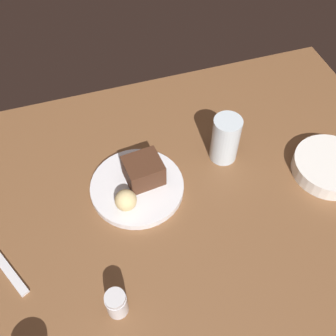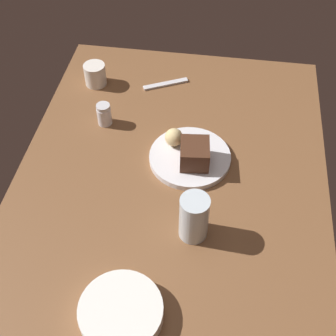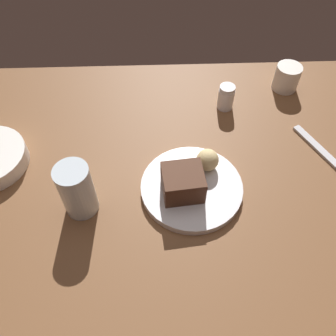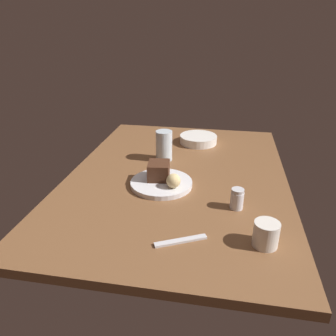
# 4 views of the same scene
# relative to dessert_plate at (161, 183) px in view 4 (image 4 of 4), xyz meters

# --- Properties ---
(dining_table) EXTENTS (1.20, 0.84, 0.03)m
(dining_table) POSITION_rel_dessert_plate_xyz_m (0.10, -0.04, -0.02)
(dining_table) COLOR brown
(dining_table) RESTS_ON ground
(dessert_plate) EXTENTS (0.23, 0.23, 0.02)m
(dessert_plate) POSITION_rel_dessert_plate_xyz_m (0.00, 0.00, 0.00)
(dessert_plate) COLOR silver
(dessert_plate) RESTS_ON dining_table
(chocolate_cake_slice) EXTENTS (0.09, 0.09, 0.06)m
(chocolate_cake_slice) POSITION_rel_dessert_plate_xyz_m (0.02, 0.01, 0.04)
(chocolate_cake_slice) COLOR #472819
(chocolate_cake_slice) RESTS_ON dessert_plate
(bread_roll) EXTENTS (0.05, 0.05, 0.05)m
(bread_roll) POSITION_rel_dessert_plate_xyz_m (-0.04, -0.05, 0.03)
(bread_roll) COLOR #DBC184
(bread_roll) RESTS_ON dessert_plate
(salt_shaker) EXTENTS (0.04, 0.04, 0.07)m
(salt_shaker) POSITION_rel_dessert_plate_xyz_m (-0.11, -0.27, 0.03)
(salt_shaker) COLOR silver
(salt_shaker) RESTS_ON dining_table
(water_glass) EXTENTS (0.07, 0.07, 0.13)m
(water_glass) POSITION_rel_dessert_plate_xyz_m (0.24, 0.04, 0.06)
(water_glass) COLOR silver
(water_glass) RESTS_ON dining_table
(side_bowl) EXTENTS (0.18, 0.18, 0.04)m
(side_bowl) POSITION_rel_dessert_plate_xyz_m (0.47, -0.09, 0.01)
(side_bowl) COLOR white
(side_bowl) RESTS_ON dining_table
(coffee_cup) EXTENTS (0.07, 0.07, 0.07)m
(coffee_cup) POSITION_rel_dessert_plate_xyz_m (-0.29, -0.34, 0.03)
(coffee_cup) COLOR silver
(coffee_cup) RESTS_ON dining_table
(dessert_spoon) EXTENTS (0.08, 0.14, 0.01)m
(dessert_spoon) POSITION_rel_dessert_plate_xyz_m (-0.32, -0.12, -0.01)
(dessert_spoon) COLOR silver
(dessert_spoon) RESTS_ON dining_table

